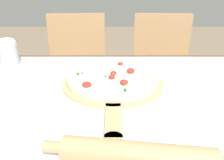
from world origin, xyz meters
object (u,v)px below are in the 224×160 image
Objects in this scene: pizza_peel at (112,85)px; rolling_pin at (137,155)px; chair_left at (77,72)px; pizza at (112,78)px; flour_cup at (6,52)px; chair_right at (160,71)px.

rolling_pin is at bearing -82.67° from pizza_peel.
chair_left reaches higher than rolling_pin.
pizza_peel is 0.03m from pizza.
flour_cup is (-0.51, 0.61, 0.03)m from rolling_pin.
chair_right reaches higher than rolling_pin.
pizza_peel is 1.62× the size of pizza.
chair_left is 0.57m from chair_right.
flour_cup reaches higher than rolling_pin.
chair_left is 1.00× the size of chair_right.
chair_left is at bearing 108.10° from pizza.
chair_right is (0.28, 1.13, -0.27)m from rolling_pin.
pizza is at bearing -24.17° from flour_cup.
rolling_pin is 1.19m from chair_left.
chair_right is (0.57, 0.00, 0.00)m from chair_left.
flour_cup is at bearing -143.26° from chair_right.
flour_cup is (-0.46, 0.22, 0.06)m from pizza_peel.
chair_left is (-0.24, 0.74, -0.24)m from pizza_peel.
pizza_peel is 0.51m from flour_cup.
chair_left and chair_right have the same top height.
pizza_peel is 0.82m from chair_left.
chair_left is 0.64m from flour_cup.
pizza is (0.00, 0.02, 0.02)m from pizza_peel.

